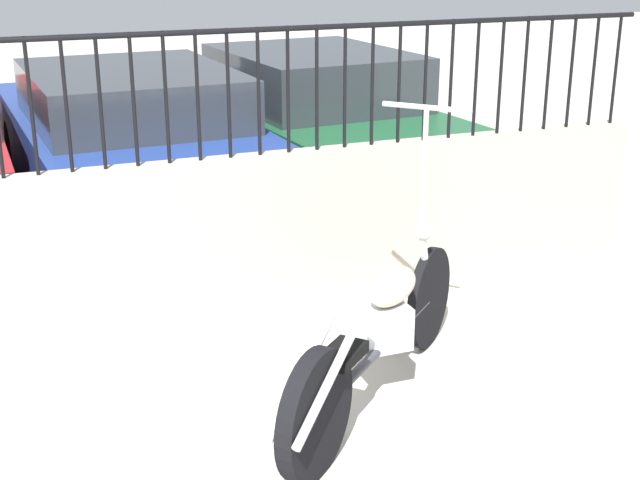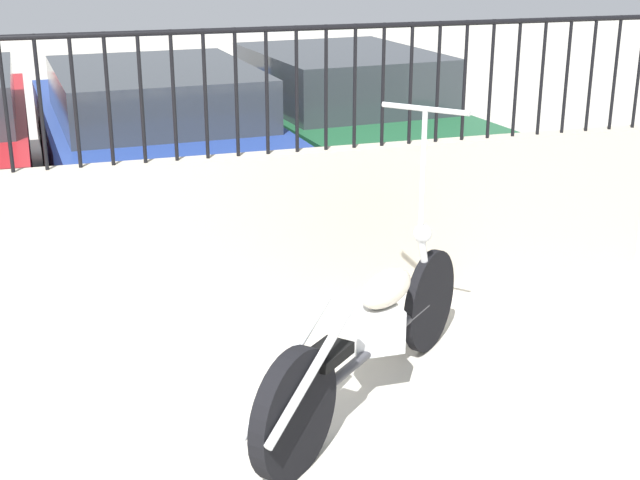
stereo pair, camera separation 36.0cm
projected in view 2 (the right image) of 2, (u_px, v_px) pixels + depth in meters
name	position (u px, v px, depth m)	size (l,w,h in m)	color
low_wall	(56.00, 249.00, 5.69)	(8.66, 0.18, 1.05)	#B2A893
fence_railing	(38.00, 80.00, 5.34)	(8.66, 0.04, 0.83)	black
motorcycle_dark_grey	(363.00, 341.00, 4.69)	(1.71, 1.58, 1.55)	black
car_blue	(154.00, 136.00, 8.13)	(2.09, 4.61, 1.32)	black
car_green	(335.00, 113.00, 9.17)	(2.18, 4.46, 1.32)	black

